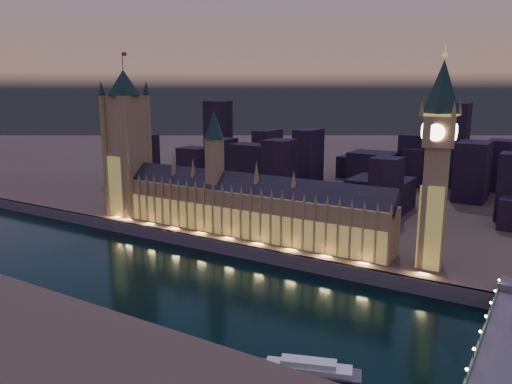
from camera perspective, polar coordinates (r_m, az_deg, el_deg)
The scene contains 9 objects.
ground_plane at distance 273.80m, azimuth -7.03°, elevation -9.71°, with size 2000.00×2000.00×0.00m, color black.
north_bank at distance 742.14m, azimuth 18.82°, elevation 3.69°, with size 2000.00×960.00×8.00m, color #53332D.
embankment_wall at distance 303.52m, azimuth -2.20°, elevation -6.66°, with size 2000.00×2.50×8.00m, color #443F49.
palace_of_westminster at distance 320.39m, azimuth -1.94°, elevation -1.51°, with size 202.00×21.75×78.00m.
victoria_tower at distance 376.76m, azimuth -14.60°, elevation 6.22°, with size 31.68×31.68×117.00m.
elizabeth_tower at distance 266.99m, azimuth 20.09°, elevation 4.77°, with size 18.00×18.00×112.22m.
westminster_bridge at distance 216.33m, azimuth 26.87°, elevation -15.29°, with size 18.03×113.00×15.90m.
river_boat at distance 190.68m, azimuth 6.01°, elevation -19.31°, with size 38.37×20.90×4.50m.
city_backdrop at distance 468.48m, azimuth 14.66°, elevation 2.96°, with size 476.51×215.63×78.70m.
Camera 1 is at (160.42, -198.25, 99.64)m, focal length 35.00 mm.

